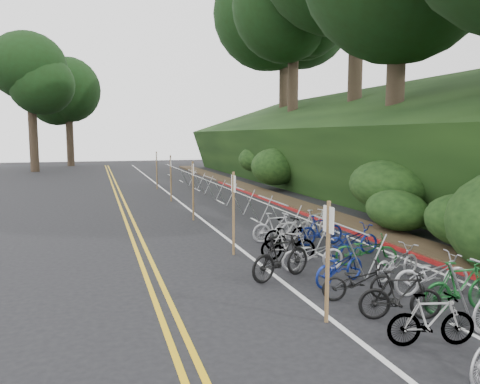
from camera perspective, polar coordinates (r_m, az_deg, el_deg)
name	(u,v)px	position (r m, az deg, el deg)	size (l,w,h in m)	color
ground	(276,319)	(9.49, 4.46, -15.15)	(120.00, 120.00, 0.00)	black
road_markings	(199,224)	(19.01, -5.06, -3.90)	(7.47, 80.00, 0.01)	gold
red_curb	(295,210)	(22.35, 6.69, -2.18)	(0.25, 28.00, 0.10)	maroon
embankment	(353,151)	(31.70, 13.65, 4.91)	(14.30, 48.14, 9.11)	black
bike_racks_rest	(234,193)	(22.24, -0.70, -0.09)	(1.14, 23.00, 1.17)	gray
signpost_near	(328,253)	(9.05, 10.65, -7.38)	(0.08, 0.40, 2.35)	brown
signposts_rest	(180,180)	(22.60, -7.27, 1.44)	(0.08, 18.40, 2.50)	brown
bike_front	(281,257)	(11.76, 5.02, -7.88)	(1.88, 0.53, 1.13)	black
bike_valet	(368,261)	(12.07, 15.39, -8.14)	(2.96, 11.12, 1.09)	#9E9EA3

